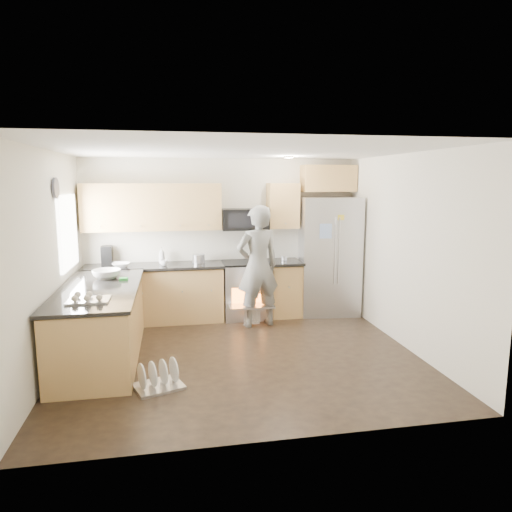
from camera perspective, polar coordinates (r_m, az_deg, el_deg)
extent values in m
plane|color=black|center=(6.05, -1.93, -12.32)|extent=(4.50, 4.50, 0.00)
cube|color=silver|center=(7.67, -4.23, 2.31)|extent=(4.50, 0.04, 2.60)
cube|color=silver|center=(3.78, 2.55, -4.97)|extent=(4.50, 0.04, 2.60)
cube|color=silver|center=(5.82, -24.48, -0.75)|extent=(0.04, 4.00, 2.60)
cube|color=silver|center=(6.43, 18.24, 0.52)|extent=(0.04, 4.00, 2.60)
cube|color=white|center=(5.64, -2.07, 13.06)|extent=(4.50, 4.00, 0.04)
cube|color=white|center=(6.75, -22.46, 2.81)|extent=(0.04, 1.00, 1.00)
cylinder|color=beige|center=(6.90, 4.12, 12.23)|extent=(0.14, 0.14, 0.02)
cylinder|color=#474754|center=(6.17, -23.75, 7.78)|extent=(0.03, 0.26, 0.26)
cube|color=#B08646|center=(7.49, -12.51, -4.79)|extent=(2.15, 0.60, 0.87)
cube|color=black|center=(7.38, -12.64, -1.27)|extent=(2.19, 0.64, 0.04)
cube|color=#B08646|center=(7.71, 3.53, -4.18)|extent=(0.50, 0.60, 0.87)
cube|color=black|center=(7.60, 3.58, -0.75)|extent=(0.54, 0.64, 0.04)
cube|color=#B08646|center=(7.42, -12.81, 5.98)|extent=(2.16, 0.33, 0.74)
cube|color=#B08646|center=(7.63, 3.39, 6.29)|extent=(0.50, 0.33, 0.74)
cube|color=#B08646|center=(7.85, 9.03, 9.56)|extent=(0.90, 0.33, 0.44)
imported|color=silver|center=(7.34, -16.52, -1.06)|extent=(0.27, 0.27, 0.07)
imported|color=white|center=(7.49, -11.71, 0.10)|extent=(0.10, 0.10, 0.26)
imported|color=white|center=(7.28, -11.42, -0.84)|extent=(0.11, 0.11, 0.09)
cylinder|color=#B7B7BC|center=(7.44, -7.20, -0.33)|extent=(0.20, 0.20, 0.14)
cube|color=black|center=(7.56, -18.13, 0.06)|extent=(0.16, 0.20, 0.30)
cylinder|color=#B7B7BC|center=(7.66, 3.52, -0.24)|extent=(0.09, 0.09, 0.07)
cube|color=#B08646|center=(6.15, -18.82, -8.17)|extent=(0.90, 2.30, 0.87)
cube|color=black|center=(6.03, -19.05, -3.90)|extent=(0.96, 2.36, 0.04)
imported|color=silver|center=(6.53, -18.16, -2.16)|extent=(0.38, 0.38, 0.12)
cube|color=green|center=(6.35, -16.22, -2.78)|extent=(0.11, 0.08, 0.03)
cube|color=#B7B7BC|center=(5.37, -20.22, -4.83)|extent=(0.45, 0.34, 0.09)
cube|color=#B7B7BC|center=(7.55, -1.24, -4.33)|extent=(0.76, 0.62, 0.90)
cube|color=black|center=(7.46, -1.25, -0.85)|extent=(0.76, 0.60, 0.03)
cube|color=orange|center=(7.27, -0.83, -5.29)|extent=(0.56, 0.02, 0.34)
cube|color=#B7B7BC|center=(7.13, -0.60, -6.28)|extent=(0.70, 0.34, 0.03)
cube|color=silver|center=(7.12, -0.53, -7.43)|extent=(0.24, 0.03, 0.28)
cube|color=black|center=(7.48, -1.42, 4.63)|extent=(0.76, 0.40, 0.34)
cube|color=#B7B7BC|center=(7.82, 9.05, 0.04)|extent=(1.04, 0.85, 1.98)
cylinder|color=#B7B7BC|center=(7.43, 9.84, 0.63)|extent=(0.03, 0.03, 1.07)
cylinder|color=#B7B7BC|center=(7.45, 10.30, 0.64)|extent=(0.03, 0.03, 1.07)
cube|color=pink|center=(7.56, 11.54, -0.93)|extent=(0.26, 0.03, 0.32)
cube|color=#9BBDF8|center=(7.34, 8.71, 3.09)|extent=(0.19, 0.03, 0.24)
imported|color=gray|center=(7.01, 0.22, -1.30)|extent=(0.77, 0.59, 1.88)
cube|color=#B7B7BC|center=(5.30, -12.08, -15.62)|extent=(0.61, 0.55, 0.03)
cylinder|color=white|center=(5.19, -14.08, -14.38)|extent=(0.11, 0.27, 0.28)
cylinder|color=white|center=(5.22, -12.78, -14.19)|extent=(0.11, 0.27, 0.28)
cylinder|color=white|center=(5.26, -11.50, -13.98)|extent=(0.11, 0.27, 0.28)
cylinder|color=white|center=(5.29, -10.24, -13.78)|extent=(0.11, 0.27, 0.28)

